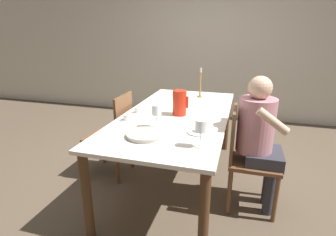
{
  "coord_description": "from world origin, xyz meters",
  "views": [
    {
      "loc": [
        0.6,
        -2.36,
        1.52
      ],
      "look_at": [
        0.0,
        -0.3,
        0.8
      ],
      "focal_mm": 28.0,
      "sensor_mm": 36.0,
      "label": 1
    }
  ],
  "objects_px": {
    "teacup_near_person": "(128,118)",
    "serving_tray": "(145,135)",
    "candlestick_tall": "(200,86)",
    "chair_opposite": "(114,133)",
    "wine_glass_water": "(201,127)",
    "wine_glass_juice": "(157,111)",
    "person_seated": "(259,134)",
    "chair_person_side": "(246,156)",
    "bread_plate": "(200,130)",
    "red_pitcher": "(179,103)",
    "teacup_across": "(139,111)"
  },
  "relations": [
    {
      "from": "wine_glass_water",
      "to": "chair_person_side",
      "type": "bearing_deg",
      "value": 57.38
    },
    {
      "from": "teacup_across",
      "to": "candlestick_tall",
      "type": "relative_size",
      "value": 0.37
    },
    {
      "from": "serving_tray",
      "to": "bread_plate",
      "type": "bearing_deg",
      "value": 26.44
    },
    {
      "from": "chair_person_side",
      "to": "person_seated",
      "type": "height_order",
      "value": "person_seated"
    },
    {
      "from": "serving_tray",
      "to": "candlestick_tall",
      "type": "xyz_separation_m",
      "value": [
        0.19,
        1.35,
        0.12
      ]
    },
    {
      "from": "chair_opposite",
      "to": "candlestick_tall",
      "type": "height_order",
      "value": "candlestick_tall"
    },
    {
      "from": "wine_glass_juice",
      "to": "teacup_near_person",
      "type": "height_order",
      "value": "wine_glass_juice"
    },
    {
      "from": "person_seated",
      "to": "candlestick_tall",
      "type": "height_order",
      "value": "person_seated"
    },
    {
      "from": "red_pitcher",
      "to": "candlestick_tall",
      "type": "height_order",
      "value": "candlestick_tall"
    },
    {
      "from": "person_seated",
      "to": "serving_tray",
      "type": "relative_size",
      "value": 4.07
    },
    {
      "from": "wine_glass_water",
      "to": "person_seated",
      "type": "bearing_deg",
      "value": 50.65
    },
    {
      "from": "person_seated",
      "to": "bread_plate",
      "type": "xyz_separation_m",
      "value": [
        -0.46,
        -0.25,
        0.07
      ]
    },
    {
      "from": "person_seated",
      "to": "chair_opposite",
      "type": "bearing_deg",
      "value": -96.72
    },
    {
      "from": "wine_glass_juice",
      "to": "candlestick_tall",
      "type": "bearing_deg",
      "value": 81.59
    },
    {
      "from": "wine_glass_water",
      "to": "teacup_across",
      "type": "bearing_deg",
      "value": 139.01
    },
    {
      "from": "chair_opposite",
      "to": "teacup_near_person",
      "type": "height_order",
      "value": "chair_opposite"
    },
    {
      "from": "bread_plate",
      "to": "wine_glass_water",
      "type": "bearing_deg",
      "value": -79.33
    },
    {
      "from": "chair_person_side",
      "to": "wine_glass_water",
      "type": "relative_size",
      "value": 4.6
    },
    {
      "from": "person_seated",
      "to": "wine_glass_juice",
      "type": "height_order",
      "value": "person_seated"
    },
    {
      "from": "serving_tray",
      "to": "candlestick_tall",
      "type": "height_order",
      "value": "candlestick_tall"
    },
    {
      "from": "candlestick_tall",
      "to": "chair_opposite",
      "type": "bearing_deg",
      "value": -136.37
    },
    {
      "from": "chair_opposite",
      "to": "teacup_near_person",
      "type": "relative_size",
      "value": 7.06
    },
    {
      "from": "teacup_near_person",
      "to": "serving_tray",
      "type": "height_order",
      "value": "teacup_near_person"
    },
    {
      "from": "person_seated",
      "to": "wine_glass_juice",
      "type": "distance_m",
      "value": 0.88
    },
    {
      "from": "teacup_near_person",
      "to": "chair_person_side",
      "type": "bearing_deg",
      "value": 7.16
    },
    {
      "from": "chair_person_side",
      "to": "bread_plate",
      "type": "height_order",
      "value": "chair_person_side"
    },
    {
      "from": "person_seated",
      "to": "teacup_across",
      "type": "height_order",
      "value": "person_seated"
    },
    {
      "from": "teacup_near_person",
      "to": "teacup_across",
      "type": "relative_size",
      "value": 1.0
    },
    {
      "from": "chair_person_side",
      "to": "red_pitcher",
      "type": "relative_size",
      "value": 3.83
    },
    {
      "from": "serving_tray",
      "to": "red_pitcher",
      "type": "bearing_deg",
      "value": 78.9
    },
    {
      "from": "chair_opposite",
      "to": "red_pitcher",
      "type": "height_order",
      "value": "red_pitcher"
    },
    {
      "from": "wine_glass_water",
      "to": "wine_glass_juice",
      "type": "bearing_deg",
      "value": 145.33
    },
    {
      "from": "chair_person_side",
      "to": "bread_plate",
      "type": "relative_size",
      "value": 4.68
    },
    {
      "from": "wine_glass_water",
      "to": "wine_glass_juice",
      "type": "relative_size",
      "value": 1.02
    },
    {
      "from": "red_pitcher",
      "to": "wine_glass_water",
      "type": "xyz_separation_m",
      "value": [
        0.31,
        -0.67,
        0.03
      ]
    },
    {
      "from": "teacup_near_person",
      "to": "bread_plate",
      "type": "height_order",
      "value": "bread_plate"
    },
    {
      "from": "chair_person_side",
      "to": "wine_glass_water",
      "type": "bearing_deg",
      "value": -32.62
    },
    {
      "from": "teacup_across",
      "to": "bread_plate",
      "type": "distance_m",
      "value": 0.75
    },
    {
      "from": "chair_person_side",
      "to": "chair_opposite",
      "type": "bearing_deg",
      "value": -96.88
    },
    {
      "from": "red_pitcher",
      "to": "teacup_across",
      "type": "distance_m",
      "value": 0.41
    },
    {
      "from": "person_seated",
      "to": "bread_plate",
      "type": "distance_m",
      "value": 0.53
    },
    {
      "from": "red_pitcher",
      "to": "bread_plate",
      "type": "relative_size",
      "value": 1.22
    },
    {
      "from": "red_pitcher",
      "to": "wine_glass_water",
      "type": "distance_m",
      "value": 0.74
    },
    {
      "from": "chair_opposite",
      "to": "person_seated",
      "type": "relative_size",
      "value": 0.77
    },
    {
      "from": "chair_opposite",
      "to": "bread_plate",
      "type": "relative_size",
      "value": 4.68
    },
    {
      "from": "chair_person_side",
      "to": "person_seated",
      "type": "relative_size",
      "value": 0.77
    },
    {
      "from": "chair_person_side",
      "to": "red_pitcher",
      "type": "bearing_deg",
      "value": -103.66
    },
    {
      "from": "serving_tray",
      "to": "candlestick_tall",
      "type": "bearing_deg",
      "value": 82.1
    },
    {
      "from": "teacup_across",
      "to": "candlestick_tall",
      "type": "xyz_separation_m",
      "value": [
        0.47,
        0.8,
        0.11
      ]
    },
    {
      "from": "bread_plate",
      "to": "chair_person_side",
      "type": "bearing_deg",
      "value": 34.02
    }
  ]
}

